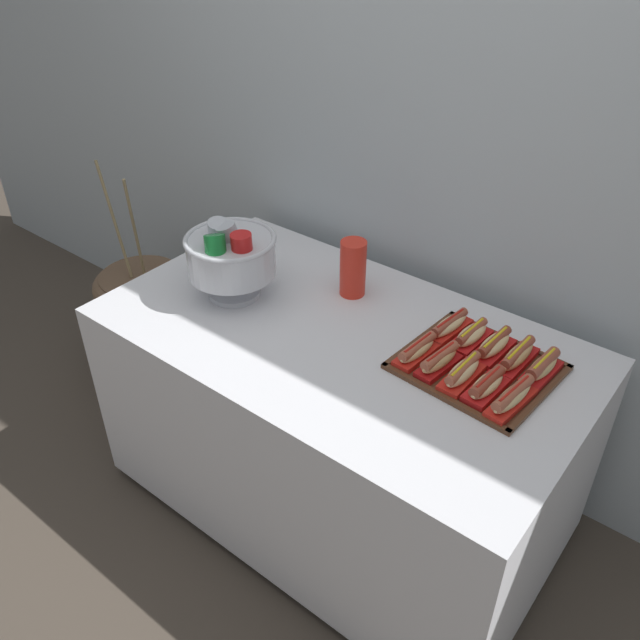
{
  "coord_description": "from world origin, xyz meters",
  "views": [
    {
      "loc": [
        0.96,
        -1.31,
        1.94
      ],
      "look_at": [
        -0.07,
        -0.01,
        0.78
      ],
      "focal_mm": 37.27,
      "sensor_mm": 36.0,
      "label": 1
    }
  ],
  "objects_px": {
    "punch_bowl": "(231,255)",
    "hot_dog_2": "(462,373)",
    "hot_dog_0": "(417,350)",
    "hot_dog_7": "(494,346)",
    "buffet_table": "(339,420)",
    "hot_dog_5": "(449,326)",
    "hot_dog_1": "(439,361)",
    "cup_stack": "(353,268)",
    "hot_dog_8": "(517,356)",
    "hot_dog_4": "(512,397)",
    "hot_dog_6": "(471,336)",
    "floor_vase": "(149,324)",
    "hot_dog_3": "(487,385)",
    "serving_tray": "(477,367)",
    "hot_dog_9": "(542,368)"
  },
  "relations": [
    {
      "from": "hot_dog_4",
      "to": "hot_dog_6",
      "type": "relative_size",
      "value": 1.16
    },
    {
      "from": "hot_dog_1",
      "to": "hot_dog_8",
      "type": "relative_size",
      "value": 0.92
    },
    {
      "from": "hot_dog_7",
      "to": "buffet_table",
      "type": "bearing_deg",
      "value": -155.73
    },
    {
      "from": "buffet_table",
      "to": "hot_dog_2",
      "type": "distance_m",
      "value": 0.56
    },
    {
      "from": "serving_tray",
      "to": "hot_dog_9",
      "type": "relative_size",
      "value": 2.7
    },
    {
      "from": "hot_dog_3",
      "to": "hot_dog_7",
      "type": "bearing_deg",
      "value": 110.39
    },
    {
      "from": "hot_dog_6",
      "to": "hot_dog_8",
      "type": "bearing_deg",
      "value": -4.06
    },
    {
      "from": "hot_dog_6",
      "to": "cup_stack",
      "type": "xyz_separation_m",
      "value": [
        -0.44,
        0.01,
        0.06
      ]
    },
    {
      "from": "hot_dog_5",
      "to": "punch_bowl",
      "type": "relative_size",
      "value": 0.61
    },
    {
      "from": "hot_dog_1",
      "to": "hot_dog_4",
      "type": "distance_m",
      "value": 0.23
    },
    {
      "from": "punch_bowl",
      "to": "cup_stack",
      "type": "distance_m",
      "value": 0.39
    },
    {
      "from": "hot_dog_5",
      "to": "cup_stack",
      "type": "height_order",
      "value": "cup_stack"
    },
    {
      "from": "hot_dog_0",
      "to": "hot_dog_9",
      "type": "distance_m",
      "value": 0.34
    },
    {
      "from": "hot_dog_3",
      "to": "hot_dog_4",
      "type": "relative_size",
      "value": 0.84
    },
    {
      "from": "hot_dog_1",
      "to": "cup_stack",
      "type": "bearing_deg",
      "value": 157.27
    },
    {
      "from": "cup_stack",
      "to": "buffet_table",
      "type": "bearing_deg",
      "value": -62.83
    },
    {
      "from": "buffet_table",
      "to": "hot_dog_7",
      "type": "xyz_separation_m",
      "value": [
        0.41,
        0.18,
        0.4
      ]
    },
    {
      "from": "hot_dog_0",
      "to": "hot_dog_7",
      "type": "relative_size",
      "value": 0.99
    },
    {
      "from": "hot_dog_2",
      "to": "hot_dog_4",
      "type": "height_order",
      "value": "hot_dog_4"
    },
    {
      "from": "hot_dog_0",
      "to": "punch_bowl",
      "type": "xyz_separation_m",
      "value": [
        -0.65,
        -0.08,
        0.12
      ]
    },
    {
      "from": "floor_vase",
      "to": "hot_dog_0",
      "type": "distance_m",
      "value": 1.49
    },
    {
      "from": "hot_dog_5",
      "to": "cup_stack",
      "type": "xyz_separation_m",
      "value": [
        -0.36,
        0.01,
        0.06
      ]
    },
    {
      "from": "hot_dog_9",
      "to": "cup_stack",
      "type": "xyz_separation_m",
      "value": [
        -0.66,
        0.03,
        0.06
      ]
    },
    {
      "from": "floor_vase",
      "to": "cup_stack",
      "type": "relative_size",
      "value": 5.23
    },
    {
      "from": "buffet_table",
      "to": "hot_dog_6",
      "type": "xyz_separation_m",
      "value": [
        0.33,
        0.19,
        0.39
      ]
    },
    {
      "from": "hot_dog_0",
      "to": "hot_dog_4",
      "type": "height_order",
      "value": "hot_dog_4"
    },
    {
      "from": "hot_dog_0",
      "to": "hot_dog_1",
      "type": "xyz_separation_m",
      "value": [
        0.07,
        -0.01,
        0.0
      ]
    },
    {
      "from": "hot_dog_0",
      "to": "hot_dog_4",
      "type": "relative_size",
      "value": 0.9
    },
    {
      "from": "cup_stack",
      "to": "floor_vase",
      "type": "bearing_deg",
      "value": -174.29
    },
    {
      "from": "hot_dog_2",
      "to": "hot_dog_5",
      "type": "height_order",
      "value": "hot_dog_2"
    },
    {
      "from": "hot_dog_4",
      "to": "hot_dog_8",
      "type": "xyz_separation_m",
      "value": [
        -0.06,
        0.17,
        -0.0
      ]
    },
    {
      "from": "hot_dog_2",
      "to": "cup_stack",
      "type": "relative_size",
      "value": 0.88
    },
    {
      "from": "hot_dog_5",
      "to": "hot_dog_8",
      "type": "height_order",
      "value": "hot_dog_8"
    },
    {
      "from": "hot_dog_2",
      "to": "hot_dog_8",
      "type": "xyz_separation_m",
      "value": [
        0.09,
        0.16,
        0.0
      ]
    },
    {
      "from": "punch_bowl",
      "to": "hot_dog_2",
      "type": "bearing_deg",
      "value": 4.65
    },
    {
      "from": "cup_stack",
      "to": "hot_dog_8",
      "type": "bearing_deg",
      "value": -2.44
    },
    {
      "from": "hot_dog_5",
      "to": "buffet_table",
      "type": "bearing_deg",
      "value": -143.07
    },
    {
      "from": "floor_vase",
      "to": "hot_dog_3",
      "type": "bearing_deg",
      "value": -3.11
    },
    {
      "from": "cup_stack",
      "to": "punch_bowl",
      "type": "bearing_deg",
      "value": -140.12
    },
    {
      "from": "cup_stack",
      "to": "serving_tray",
      "type": "bearing_deg",
      "value": -11.36
    },
    {
      "from": "hot_dog_3",
      "to": "hot_dog_5",
      "type": "relative_size",
      "value": 0.87
    },
    {
      "from": "hot_dog_1",
      "to": "hot_dog_5",
      "type": "xyz_separation_m",
      "value": [
        -0.06,
        0.17,
        -0.0
      ]
    },
    {
      "from": "hot_dog_8",
      "to": "punch_bowl",
      "type": "xyz_separation_m",
      "value": [
        -0.89,
        -0.22,
        0.12
      ]
    },
    {
      "from": "floor_vase",
      "to": "punch_bowl",
      "type": "relative_size",
      "value": 3.41
    },
    {
      "from": "hot_dog_5",
      "to": "hot_dog_6",
      "type": "height_order",
      "value": "hot_dog_6"
    },
    {
      "from": "hot_dog_6",
      "to": "hot_dog_1",
      "type": "bearing_deg",
      "value": -94.06
    },
    {
      "from": "hot_dog_2",
      "to": "hot_dog_5",
      "type": "xyz_separation_m",
      "value": [
        -0.14,
        0.18,
        -0.0
      ]
    },
    {
      "from": "hot_dog_5",
      "to": "hot_dog_1",
      "type": "bearing_deg",
      "value": -69.61
    },
    {
      "from": "floor_vase",
      "to": "hot_dog_1",
      "type": "distance_m",
      "value": 1.56
    },
    {
      "from": "hot_dog_4",
      "to": "hot_dog_6",
      "type": "xyz_separation_m",
      "value": [
        -0.21,
        0.18,
        -0.0
      ]
    }
  ]
}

